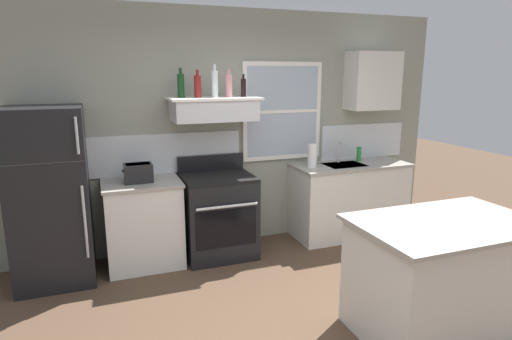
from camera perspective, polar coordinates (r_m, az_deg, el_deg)
back_wall at (r=4.99m, az=-3.26°, el=5.37°), size 5.40×0.11×2.70m
refrigerator at (r=4.51m, az=-25.74°, el=-3.22°), size 0.70×0.72×1.70m
counter_left_of_stove at (r=4.68m, az=-14.74°, el=-6.87°), size 0.79×0.63×0.91m
toaster at (r=4.50m, az=-15.42°, el=-0.34°), size 0.30×0.20×0.19m
stove_range at (r=4.77m, az=-5.06°, el=-5.97°), size 0.76×0.69×1.09m
range_hood_shelf at (r=4.63m, az=-5.67°, el=8.12°), size 0.96×0.52×0.24m
bottle_dark_green_wine at (r=4.58m, az=-9.98°, el=11.07°), size 0.07×0.07×0.30m
bottle_red_label_wine at (r=4.56m, az=-7.77°, el=11.04°), size 0.07×0.07×0.28m
bottle_clear_tall at (r=4.57m, az=-5.52°, el=11.40°), size 0.06×0.06×0.34m
bottle_rose_pink at (r=4.61m, az=-3.63°, el=11.18°), size 0.07×0.07×0.29m
bottle_balsamic_dark at (r=4.69m, az=-1.67°, el=10.96°), size 0.06×0.06×0.24m
counter_right_with_sink at (r=5.48m, az=12.26°, el=-3.81°), size 1.43×0.63×0.91m
sink_faucet at (r=5.36m, az=11.13°, el=2.78°), size 0.03×0.17×0.28m
paper_towel_roll at (r=5.08m, az=7.53°, el=1.90°), size 0.11×0.11×0.27m
dish_soap_bottle at (r=5.53m, az=13.55°, el=2.07°), size 0.06×0.06×0.18m
kitchen_island at (r=3.71m, az=23.62°, el=-12.89°), size 1.40×0.90×0.91m
upper_cabinet_right at (r=5.57m, az=15.29°, el=11.38°), size 0.64×0.32×0.70m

